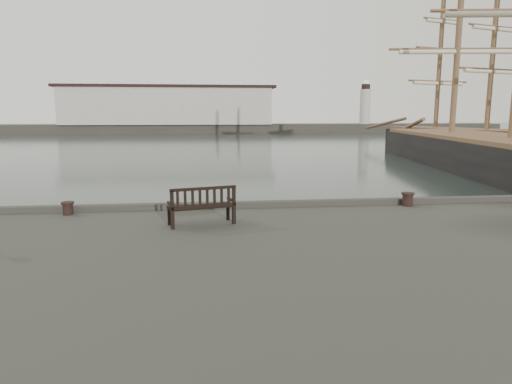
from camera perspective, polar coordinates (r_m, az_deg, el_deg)
ground at (r=14.67m, az=-5.51°, el=-7.88°), size 400.00×400.00×0.00m
breakwater at (r=106.07m, az=-9.05°, el=9.60°), size 140.00×9.50×12.20m
bench at (r=12.03m, az=-6.80°, el=-2.59°), size 1.82×1.02×0.99m
bollard_left at (r=14.21m, az=-22.46°, el=-1.89°), size 0.46×0.46×0.38m
bollard_right at (r=15.14m, az=18.43°, el=-0.87°), size 0.50×0.50×0.42m
tall_ship_main at (r=38.38m, az=29.09°, el=3.06°), size 13.82×40.82×30.05m
tall_ship_far at (r=58.43m, az=26.70°, el=5.18°), size 13.54×28.15×23.67m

